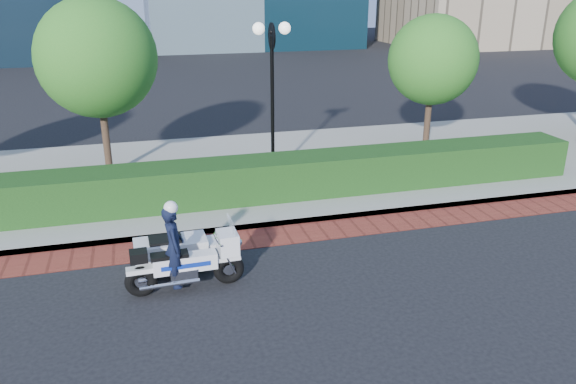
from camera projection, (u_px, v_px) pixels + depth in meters
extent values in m
plane|color=black|center=(287.00, 268.00, 11.14)|extent=(120.00, 120.00, 0.00)
cube|color=maroon|center=(269.00, 237.00, 12.49)|extent=(60.00, 1.00, 0.01)
cube|color=gray|center=(234.00, 172.00, 16.54)|extent=(60.00, 8.00, 0.15)
cube|color=black|center=(250.00, 179.00, 14.17)|extent=(18.00, 1.20, 1.00)
cylinder|color=black|center=(273.00, 170.00, 15.98)|extent=(0.30, 0.30, 0.30)
cylinder|color=black|center=(272.00, 106.00, 15.34)|extent=(0.10, 0.10, 3.70)
cylinder|color=black|center=(272.00, 36.00, 14.69)|extent=(0.04, 0.70, 0.70)
sphere|color=white|center=(259.00, 29.00, 14.54)|extent=(0.32, 0.32, 0.32)
sphere|color=white|center=(285.00, 28.00, 14.71)|extent=(0.32, 0.32, 0.32)
cylinder|color=#332319|center=(106.00, 138.00, 15.72)|extent=(0.20, 0.20, 2.17)
sphere|color=#1A6A1B|center=(97.00, 58.00, 14.95)|extent=(3.20, 3.20, 3.20)
cylinder|color=#332319|center=(427.00, 121.00, 18.23)|extent=(0.20, 0.20, 1.92)
sphere|color=#1A6A1B|center=(433.00, 60.00, 17.55)|extent=(2.80, 2.80, 2.80)
torus|color=black|center=(141.00, 282.00, 10.03)|extent=(0.59, 0.20, 0.58)
torus|color=black|center=(229.00, 269.00, 10.47)|extent=(0.59, 0.20, 0.58)
cube|color=silver|center=(185.00, 263.00, 10.16)|extent=(1.16, 0.32, 0.30)
cube|color=silver|center=(183.00, 273.00, 10.22)|extent=(0.50, 0.37, 0.25)
cube|color=silver|center=(228.00, 242.00, 10.28)|extent=(0.37, 0.50, 0.40)
cube|color=silver|center=(232.00, 226.00, 10.20)|extent=(0.12, 0.45, 0.35)
cube|color=black|center=(169.00, 256.00, 10.03)|extent=(0.67, 0.29, 0.09)
cube|color=black|center=(139.00, 256.00, 9.85)|extent=(0.32, 0.29, 0.19)
cube|color=silver|center=(171.00, 251.00, 10.82)|extent=(1.39, 0.67, 0.49)
cube|color=black|center=(165.00, 239.00, 10.71)|extent=(0.64, 0.46, 0.07)
torus|color=black|center=(165.00, 253.00, 11.26)|extent=(0.45, 0.16, 0.44)
imported|color=black|center=(174.00, 247.00, 9.99)|extent=(0.39, 0.57, 1.53)
sphere|color=white|center=(171.00, 208.00, 9.73)|extent=(0.25, 0.25, 0.25)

